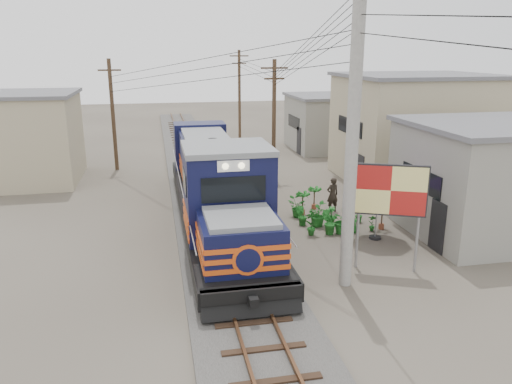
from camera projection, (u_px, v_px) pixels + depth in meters
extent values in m
plane|color=#473F35|center=(239.00, 287.00, 16.44)|extent=(120.00, 120.00, 0.00)
cube|color=#595651|center=(207.00, 199.00, 25.83)|extent=(3.60, 70.00, 0.16)
cube|color=#51331E|center=(196.00, 196.00, 25.68)|extent=(0.08, 70.00, 0.12)
cube|color=#51331E|center=(217.00, 195.00, 25.89)|extent=(0.08, 70.00, 0.12)
cube|color=black|center=(216.00, 208.00, 21.98)|extent=(3.06, 16.88, 0.58)
cube|color=black|center=(235.00, 263.00, 17.10)|extent=(2.32, 3.38, 0.69)
cube|color=black|center=(204.00, 184.00, 27.04)|extent=(2.32, 3.38, 0.69)
cube|color=black|center=(240.00, 244.00, 15.57)|extent=(2.51, 2.53, 1.58)
cube|color=black|center=(228.00, 195.00, 17.83)|extent=(3.00, 2.74, 3.27)
cube|color=slate|center=(227.00, 148.00, 17.36)|extent=(3.06, 2.88, 0.19)
cube|color=black|center=(234.00, 189.00, 16.36)|extent=(2.14, 0.06, 0.84)
cube|color=white|center=(233.00, 166.00, 16.14)|extent=(1.05, 0.06, 0.37)
cube|color=black|center=(208.00, 166.00, 24.10)|extent=(2.39, 10.34, 2.43)
cube|color=slate|center=(208.00, 140.00, 23.75)|extent=(2.14, 10.34, 0.19)
cube|color=#D64C14|center=(215.00, 196.00, 21.82)|extent=(3.10, 16.88, 0.15)
cube|color=#D64C14|center=(215.00, 189.00, 21.73)|extent=(3.10, 16.88, 0.15)
cube|color=#D64C14|center=(215.00, 182.00, 21.65)|extent=(3.10, 16.88, 0.15)
cylinder|color=#9E9B93|center=(353.00, 135.00, 15.25)|extent=(0.40, 0.40, 10.00)
cylinder|color=#4C3826|center=(274.00, 120.00, 29.52)|extent=(0.24, 0.24, 7.00)
cube|color=#4C3826|center=(274.00, 68.00, 28.69)|extent=(1.60, 0.10, 0.10)
cube|color=#4C3826|center=(274.00, 79.00, 28.86)|extent=(1.20, 0.10, 0.10)
cylinder|color=#4C3826|center=(239.00, 95.00, 42.70)|extent=(0.24, 0.24, 7.50)
cube|color=#4C3826|center=(239.00, 56.00, 41.80)|extent=(1.60, 0.10, 0.10)
cube|color=#4C3826|center=(239.00, 63.00, 41.97)|extent=(1.20, 0.10, 0.10)
cylinder|color=#4C3826|center=(113.00, 116.00, 31.48)|extent=(0.24, 0.24, 7.00)
cube|color=#4C3826|center=(109.00, 67.00, 30.65)|extent=(1.60, 0.10, 0.10)
cube|color=#4C3826|center=(110.00, 77.00, 30.81)|extent=(1.20, 0.10, 0.10)
cube|color=gray|center=(497.00, 181.00, 20.83)|extent=(7.00, 6.00, 4.50)
cube|color=slate|center=(505.00, 125.00, 20.19)|extent=(7.35, 6.30, 0.20)
cube|color=black|center=(421.00, 180.00, 20.10)|extent=(0.05, 3.00, 0.90)
cube|color=tan|center=(414.00, 129.00, 29.30)|extent=(8.00, 7.00, 6.00)
cube|color=slate|center=(419.00, 75.00, 28.44)|extent=(8.40, 7.35, 0.20)
cube|color=black|center=(350.00, 126.00, 28.45)|extent=(0.05, 3.50, 0.90)
cube|color=gray|center=(331.00, 123.00, 38.71)|extent=(6.00, 6.00, 4.00)
cube|color=slate|center=(332.00, 96.00, 38.13)|extent=(6.30, 6.30, 0.20)
cube|color=black|center=(294.00, 122.00, 38.08)|extent=(0.05, 3.00, 0.90)
cube|color=tan|center=(23.00, 139.00, 28.91)|extent=(6.00, 6.00, 5.00)
cube|color=slate|center=(17.00, 94.00, 28.20)|extent=(6.30, 6.30, 0.20)
cylinder|color=#99999E|center=(358.00, 230.00, 17.57)|extent=(0.10, 0.10, 2.81)
cylinder|color=#99999E|center=(417.00, 234.00, 17.18)|extent=(0.10, 0.10, 2.81)
cube|color=black|center=(390.00, 190.00, 16.96)|extent=(2.33, 1.08, 1.80)
cube|color=#AD1917|center=(391.00, 190.00, 16.93)|extent=(2.21, 0.99, 1.69)
cylinder|color=black|center=(375.00, 237.00, 20.61)|extent=(0.49, 0.49, 0.10)
cylinder|color=#99999E|center=(377.00, 211.00, 20.29)|extent=(0.05, 0.05, 2.44)
cone|color=#5D2A7E|center=(379.00, 183.00, 19.96)|extent=(2.90, 2.90, 0.61)
imported|color=black|center=(332.00, 195.00, 23.82)|extent=(0.68, 0.51, 1.69)
imported|color=#1C651F|center=(312.00, 223.00, 20.86)|extent=(0.60, 0.42, 1.11)
imported|color=#1C651F|center=(328.00, 222.00, 20.95)|extent=(0.65, 0.56, 1.08)
imported|color=#1C651F|center=(342.00, 220.00, 21.10)|extent=(1.13, 1.22, 1.13)
imported|color=#1C651F|center=(354.00, 225.00, 21.25)|extent=(0.40, 0.40, 0.62)
imported|color=#1C651F|center=(372.00, 223.00, 21.41)|extent=(0.45, 0.39, 0.73)
imported|color=#1C651F|center=(301.00, 216.00, 22.07)|extent=(0.60, 0.56, 0.88)
imported|color=#1C651F|center=(317.00, 214.00, 21.96)|extent=(0.85, 0.98, 1.06)
imported|color=#1C651F|center=(331.00, 215.00, 22.33)|extent=(0.60, 0.60, 0.78)
imported|color=#1C651F|center=(346.00, 212.00, 22.25)|extent=(0.67, 0.61, 1.05)
imported|color=#1C651F|center=(358.00, 214.00, 22.47)|extent=(0.47, 0.41, 0.74)
imported|color=#1C651F|center=(297.00, 207.00, 23.13)|extent=(1.04, 0.96, 0.96)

